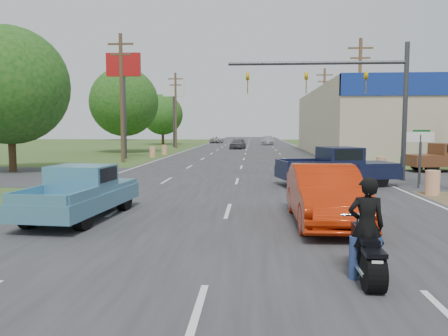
# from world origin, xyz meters

# --- Properties ---
(ground) EXTENTS (200.00, 200.00, 0.00)m
(ground) POSITION_xyz_m (0.00, 0.00, 0.00)
(ground) COLOR #385221
(ground) RESTS_ON ground
(main_road) EXTENTS (15.00, 180.00, 0.02)m
(main_road) POSITION_xyz_m (0.00, 40.00, 0.01)
(main_road) COLOR #2D2D30
(main_road) RESTS_ON ground
(cross_road) EXTENTS (120.00, 10.00, 0.02)m
(cross_road) POSITION_xyz_m (0.00, 18.00, 0.01)
(cross_road) COLOR #2D2D30
(cross_road) RESTS_ON ground
(utility_pole_2) EXTENTS (2.00, 0.28, 10.00)m
(utility_pole_2) POSITION_xyz_m (9.50, 31.00, 5.32)
(utility_pole_2) COLOR #4C3823
(utility_pole_2) RESTS_ON ground
(utility_pole_3) EXTENTS (2.00, 0.28, 10.00)m
(utility_pole_3) POSITION_xyz_m (9.50, 49.00, 5.32)
(utility_pole_3) COLOR #4C3823
(utility_pole_3) RESTS_ON ground
(utility_pole_5) EXTENTS (2.00, 0.28, 10.00)m
(utility_pole_5) POSITION_xyz_m (-9.50, 28.00, 5.32)
(utility_pole_5) COLOR #4C3823
(utility_pole_5) RESTS_ON ground
(utility_pole_6) EXTENTS (2.00, 0.28, 10.00)m
(utility_pole_6) POSITION_xyz_m (-9.50, 52.00, 5.32)
(utility_pole_6) COLOR #4C3823
(utility_pole_6) RESTS_ON ground
(tree_0) EXTENTS (7.14, 7.14, 8.84)m
(tree_0) POSITION_xyz_m (-14.00, 20.00, 5.26)
(tree_0) COLOR #422D19
(tree_0) RESTS_ON ground
(tree_1) EXTENTS (7.56, 7.56, 9.36)m
(tree_1) POSITION_xyz_m (-13.50, 42.00, 5.57)
(tree_1) COLOR #422D19
(tree_1) RESTS_ON ground
(tree_2) EXTENTS (6.72, 6.72, 8.32)m
(tree_2) POSITION_xyz_m (-14.20, 66.00, 4.95)
(tree_2) COLOR #422D19
(tree_2) RESTS_ON ground
(tree_5) EXTENTS (7.98, 7.98, 9.88)m
(tree_5) POSITION_xyz_m (30.00, 95.00, 5.88)
(tree_5) COLOR #422D19
(tree_5) RESTS_ON ground
(tree_6) EXTENTS (8.82, 8.82, 10.92)m
(tree_6) POSITION_xyz_m (-30.00, 95.00, 6.51)
(tree_6) COLOR #422D19
(tree_6) RESTS_ON ground
(barrel_0) EXTENTS (0.56, 0.56, 1.00)m
(barrel_0) POSITION_xyz_m (8.00, 12.00, 0.50)
(barrel_0) COLOR orange
(barrel_0) RESTS_ON ground
(barrel_1) EXTENTS (0.56, 0.56, 1.00)m
(barrel_1) POSITION_xyz_m (8.40, 20.50, 0.50)
(barrel_1) COLOR orange
(barrel_1) RESTS_ON ground
(barrel_2) EXTENTS (0.56, 0.56, 1.00)m
(barrel_2) POSITION_xyz_m (-8.50, 34.00, 0.50)
(barrel_2) COLOR orange
(barrel_2) RESTS_ON ground
(barrel_3) EXTENTS (0.56, 0.56, 1.00)m
(barrel_3) POSITION_xyz_m (-8.20, 38.00, 0.50)
(barrel_3) COLOR orange
(barrel_3) RESTS_ON ground
(pole_sign_left_near) EXTENTS (3.00, 0.35, 9.20)m
(pole_sign_left_near) POSITION_xyz_m (-10.50, 32.00, 7.17)
(pole_sign_left_near) COLOR #3F3F44
(pole_sign_left_near) RESTS_ON ground
(pole_sign_left_far) EXTENTS (3.00, 0.35, 9.20)m
(pole_sign_left_far) POSITION_xyz_m (-10.50, 56.00, 7.17)
(pole_sign_left_far) COLOR #3F3F44
(pole_sign_left_far) RESTS_ON ground
(lane_sign) EXTENTS (1.20, 0.08, 2.52)m
(lane_sign) POSITION_xyz_m (8.20, 14.00, 1.90)
(lane_sign) COLOR #3F3F44
(lane_sign) RESTS_ON ground
(street_name_sign) EXTENTS (0.80, 0.08, 2.61)m
(street_name_sign) POSITION_xyz_m (8.80, 15.50, 1.61)
(street_name_sign) COLOR #3F3F44
(street_name_sign) RESTS_ON ground
(signal_mast) EXTENTS (9.12, 0.40, 7.00)m
(signal_mast) POSITION_xyz_m (5.82, 17.00, 4.80)
(signal_mast) COLOR #3F3F44
(signal_mast) RESTS_ON ground
(red_convertible) EXTENTS (1.79, 4.99, 1.64)m
(red_convertible) POSITION_xyz_m (2.82, 6.36, 0.82)
(red_convertible) COLOR #B92608
(red_convertible) RESTS_ON ground
(motorcycle) EXTENTS (0.64, 2.07, 1.05)m
(motorcycle) POSITION_xyz_m (2.79, 1.71, 0.47)
(motorcycle) COLOR black
(motorcycle) RESTS_ON ground
(rider) EXTENTS (0.64, 0.43, 1.74)m
(rider) POSITION_xyz_m (2.79, 1.76, 0.87)
(rider) COLOR black
(rider) RESTS_ON ground
(blue_pickup) EXTENTS (2.25, 4.92, 1.59)m
(blue_pickup) POSITION_xyz_m (-4.28, 6.70, 0.80)
(blue_pickup) COLOR black
(blue_pickup) RESTS_ON ground
(navy_pickup) EXTENTS (5.79, 3.30, 1.81)m
(navy_pickup) POSITION_xyz_m (4.85, 14.71, 0.91)
(navy_pickup) COLOR black
(navy_pickup) RESTS_ON ground
(brown_pickup) EXTENTS (5.53, 2.80, 1.75)m
(brown_pickup) POSITION_xyz_m (12.84, 21.98, 0.88)
(brown_pickup) COLOR black
(brown_pickup) RESTS_ON ground
(distant_car_grey) EXTENTS (2.27, 4.35, 1.41)m
(distant_car_grey) POSITION_xyz_m (-1.18, 50.99, 0.71)
(distant_car_grey) COLOR #56575B
(distant_car_grey) RESTS_ON ground
(distant_car_silver) EXTENTS (2.26, 5.07, 1.44)m
(distant_car_silver) POSITION_xyz_m (3.19, 65.70, 0.72)
(distant_car_silver) COLOR #B1B1B6
(distant_car_silver) RESTS_ON ground
(distant_car_white) EXTENTS (2.44, 4.49, 1.19)m
(distant_car_white) POSITION_xyz_m (-5.87, 73.78, 0.60)
(distant_car_white) COLOR #B9B9B9
(distant_car_white) RESTS_ON ground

